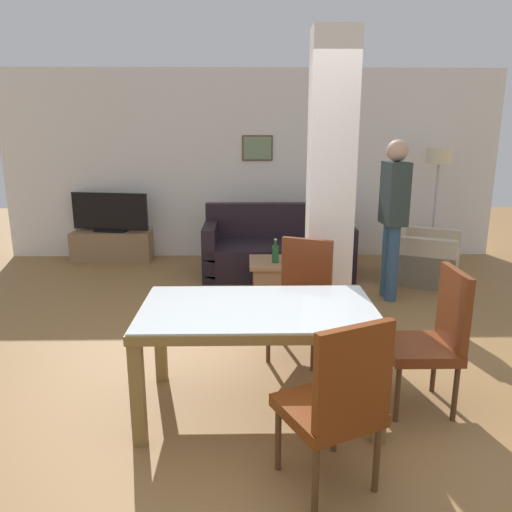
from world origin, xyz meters
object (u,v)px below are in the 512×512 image
Objects in this scene: tv_screen at (110,213)px; floor_lamp at (439,166)px; bottle at (275,254)px; dining_chair_near_right at (337,400)px; sofa at (277,251)px; dining_table at (258,328)px; coffee_table at (275,280)px; armchair at (418,258)px; standing_person at (394,209)px; dining_chair_head_right at (433,335)px; tv_stand at (112,246)px; dining_chair_far_right at (302,294)px.

floor_lamp reaches higher than tv_screen.
tv_screen is (-2.27, 1.89, 0.14)m from bottle.
sofa is at bearing 65.64° from dining_chair_near_right.
dining_chair_near_right is 5.19m from floor_lamp.
dining_table is 0.91m from dining_chair_near_right.
coffee_table is 0.36× the size of floor_lamp.
sofa is 1.67× the size of armchair.
sofa is (0.33, 3.31, -0.29)m from dining_table.
sofa reaches higher than coffee_table.
standing_person is at bearing 56.04° from dining_table.
dining_chair_head_right is 0.87× the size of tv_stand.
dining_table is at bearing -96.27° from coffee_table.
tv_screen is at bearing 177.43° from floor_lamp.
armchair is 4.30× the size of bottle.
bottle is (-0.94, 2.13, 0.03)m from dining_chair_head_right.
dining_chair_near_right is at bearing -63.43° from tv_stand.
sofa is at bearing 84.35° from dining_table.
standing_person is at bearing 139.33° from sofa.
coffee_table is at bearing -59.99° from dining_chair_far_right.
tv_screen reaches higher than armchair.
dining_chair_near_right is (0.39, -0.82, -0.06)m from dining_table.
bottle is 2.97m from tv_stand.
standing_person is (1.53, 2.27, 0.44)m from dining_table.
dining_table is 2.26m from coffee_table.
sofa is 1.18× the size of floor_lamp.
coffee_table is (-0.93, 2.22, -0.29)m from dining_chair_head_right.
floor_lamp is at bearing -2.57° from tv_stand.
standing_person reaches higher than bottle.
dining_chair_near_right is at bearing 90.80° from sofa.
dining_chair_head_right is at bearing -51.39° from tv_stand.
dining_chair_head_right reaches higher than bottle.
dining_table is 4.67m from floor_lamp.
armchair is 1.44m from floor_lamp.
dining_chair_head_right is 0.56× the size of standing_person.
dining_chair_far_right is at bearing 91.32° from sofa.
standing_person is at bearing 44.51° from dining_chair_near_right.
dining_chair_far_right is 3.99m from tv_stand.
bottle is 1.38m from standing_person.
sofa is 1.81m from armchair.
tv_screen is (-4.14, 1.03, 0.42)m from armchair.
coffee_table is at bearing -41.14° from armchair.
floor_lamp is (2.34, 1.68, 0.81)m from bottle.
dining_chair_far_right is 3.77m from floor_lamp.
tv_stand is 0.69× the size of floor_lamp.
standing_person is (1.29, 0.06, 0.79)m from coffee_table.
armchair is at bearing -41.30° from standing_person.
standing_person is at bearing 164.53° from tv_screen.
dining_table is 0.96× the size of floor_lamp.
dining_chair_near_right is 5.41m from tv_screen.
dining_chair_near_right is at bearing 127.20° from tv_screen.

